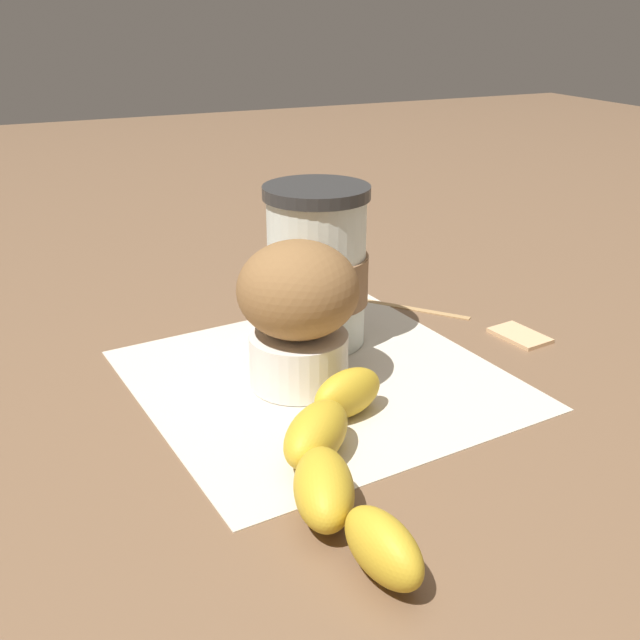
{
  "coord_description": "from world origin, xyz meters",
  "views": [
    {
      "loc": [
        0.47,
        -0.21,
        0.27
      ],
      "look_at": [
        0.0,
        0.0,
        0.05
      ],
      "focal_mm": 42.0,
      "sensor_mm": 36.0,
      "label": 1
    }
  ],
  "objects": [
    {
      "name": "wooden_stirrer",
      "position": [
        -0.09,
        0.14,
        0.0
      ],
      "size": [
        0.09,
        0.08,
        0.0
      ],
      "primitive_type": "cube",
      "rotation": [
        0.0,
        0.0,
        0.7
      ],
      "color": "tan",
      "rests_on": "ground_plane"
    },
    {
      "name": "coffee_cup",
      "position": [
        -0.07,
        0.03,
        0.07
      ],
      "size": [
        0.09,
        0.09,
        0.14
      ],
      "color": "silver",
      "rests_on": "paper_napkin"
    },
    {
      "name": "sugar_packet",
      "position": [
        -0.0,
        0.19,
        0.0
      ],
      "size": [
        0.05,
        0.04,
        0.01
      ],
      "primitive_type": "cube",
      "rotation": [
        0.0,
        0.0,
        3.28
      ],
      "color": "#E0B27F",
      "rests_on": "ground_plane"
    },
    {
      "name": "banana",
      "position": [
        0.13,
        -0.05,
        0.02
      ],
      "size": [
        0.2,
        0.12,
        0.03
      ],
      "color": "gold",
      "rests_on": "paper_napkin"
    },
    {
      "name": "paper_napkin",
      "position": [
        0.0,
        0.0,
        0.0
      ],
      "size": [
        0.29,
        0.29,
        0.0
      ],
      "primitive_type": "cube",
      "rotation": [
        0.0,
        0.0,
        0.1
      ],
      "color": "beige",
      "rests_on": "ground_plane"
    },
    {
      "name": "ground_plane",
      "position": [
        0.0,
        0.0,
        0.0
      ],
      "size": [
        3.0,
        3.0,
        0.0
      ],
      "primitive_type": "plane",
      "color": "brown"
    },
    {
      "name": "muffin",
      "position": [
        -0.0,
        -0.02,
        0.06
      ],
      "size": [
        0.09,
        0.09,
        0.11
      ],
      "color": "white",
      "rests_on": "paper_napkin"
    }
  ]
}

